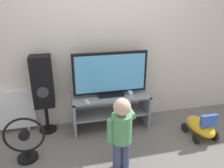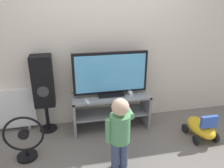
% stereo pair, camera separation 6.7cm
% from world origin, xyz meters
% --- Properties ---
extents(ground_plane, '(16.00, 16.00, 0.00)m').
position_xyz_m(ground_plane, '(0.00, 0.00, 0.00)').
color(ground_plane, slate).
extents(wall_back, '(10.00, 0.06, 2.60)m').
position_xyz_m(wall_back, '(0.00, 0.49, 1.30)').
color(wall_back, silver).
rests_on(wall_back, ground_plane).
extents(tv_stand, '(1.14, 0.41, 0.53)m').
position_xyz_m(tv_stand, '(0.00, 0.21, 0.35)').
color(tv_stand, gray).
rests_on(tv_stand, ground_plane).
extents(television, '(1.08, 0.20, 0.65)m').
position_xyz_m(television, '(0.00, 0.23, 0.85)').
color(television, black).
rests_on(television, tv_stand).
extents(game_console, '(0.05, 0.19, 0.05)m').
position_xyz_m(game_console, '(0.29, 0.20, 0.56)').
color(game_console, white).
rests_on(game_console, tv_stand).
extents(remote_primary, '(0.06, 0.13, 0.03)m').
position_xyz_m(remote_primary, '(-0.37, 0.05, 0.54)').
color(remote_primary, white).
rests_on(remote_primary, tv_stand).
extents(child, '(0.34, 0.50, 0.89)m').
position_xyz_m(child, '(-0.08, -0.67, 0.52)').
color(child, '#3F4C72').
rests_on(child, ground_plane).
extents(speaker_tower, '(0.28, 0.26, 1.15)m').
position_xyz_m(speaker_tower, '(-0.95, 0.32, 0.76)').
color(speaker_tower, black).
rests_on(speaker_tower, ground_plane).
extents(floor_fan, '(0.48, 0.25, 0.58)m').
position_xyz_m(floor_fan, '(-1.17, -0.28, 0.26)').
color(floor_fan, black).
rests_on(floor_fan, ground_plane).
extents(ride_on_toy, '(0.34, 0.54, 0.42)m').
position_xyz_m(ride_on_toy, '(1.19, -0.34, 0.16)').
color(ride_on_toy, gold).
rests_on(ride_on_toy, ground_plane).
extents(radiator, '(0.84, 0.08, 0.65)m').
position_xyz_m(radiator, '(-1.53, 0.42, 0.35)').
color(radiator, white).
rests_on(radiator, ground_plane).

